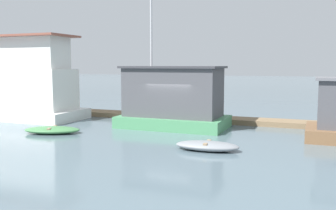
% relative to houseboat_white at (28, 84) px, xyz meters
% --- Properties ---
extents(ground_plane, '(200.00, 200.00, 0.00)m').
position_rel_houseboat_white_xyz_m(ground_plane, '(10.19, 0.06, -2.29)').
color(ground_plane, slate).
extents(dock_walkway, '(33.80, 1.64, 0.30)m').
position_rel_houseboat_white_xyz_m(dock_walkway, '(10.19, 3.17, -2.14)').
color(dock_walkway, '#846B4C').
rests_on(dock_walkway, ground_plane).
extents(houseboat_white, '(7.14, 3.72, 5.36)m').
position_rel_houseboat_white_xyz_m(houseboat_white, '(0.00, 0.00, 0.00)').
color(houseboat_white, white).
rests_on(houseboat_white, ground_plane).
extents(houseboat_green, '(5.98, 3.33, 7.77)m').
position_rel_houseboat_white_xyz_m(houseboat_green, '(9.99, 0.34, -0.68)').
color(houseboat_green, '#4C9360').
rests_on(houseboat_green, ground_plane).
extents(dinghy_green, '(3.15, 2.23, 0.35)m').
position_rel_houseboat_white_xyz_m(dinghy_green, '(4.88, -3.75, -2.12)').
color(dinghy_green, '#47844C').
rests_on(dinghy_green, ground_plane).
extents(dinghy_grey, '(2.72, 1.37, 0.39)m').
position_rel_houseboat_white_xyz_m(dinghy_grey, '(13.36, -4.53, -2.10)').
color(dinghy_grey, gray).
rests_on(dinghy_grey, ground_plane).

